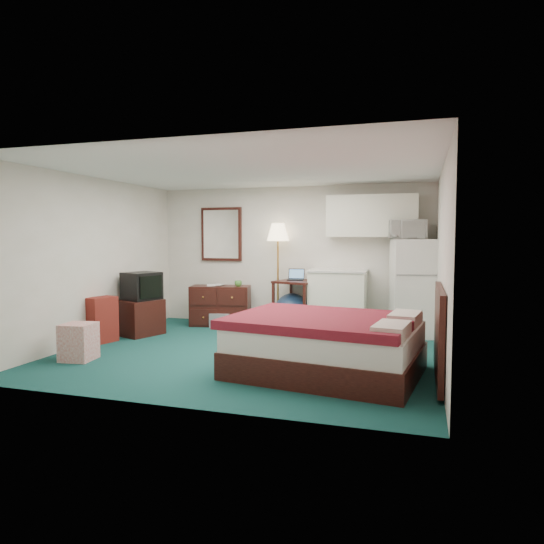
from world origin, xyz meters
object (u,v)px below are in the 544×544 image
(bed, at_px, (326,345))
(tv_stand, at_px, (140,317))
(dresser, at_px, (220,306))
(desk, at_px, (297,305))
(suitcase, at_px, (102,320))
(fridge, at_px, (412,288))
(floor_lamp, at_px, (278,275))
(kitchen_counter, at_px, (338,301))

(bed, relative_size, tv_stand, 3.32)
(tv_stand, bearing_deg, dresser, 71.53)
(desk, bearing_deg, dresser, -162.23)
(suitcase, bearing_deg, desk, 52.79)
(tv_stand, height_order, suitcase, suitcase)
(dresser, bearing_deg, fridge, -11.53)
(floor_lamp, xyz_separation_m, bed, (1.40, -2.76, -0.59))
(floor_lamp, relative_size, bed, 0.89)
(desk, relative_size, kitchen_counter, 0.83)
(suitcase, bearing_deg, tv_stand, 88.03)
(kitchen_counter, bearing_deg, floor_lamp, 171.06)
(kitchen_counter, height_order, suitcase, kitchen_counter)
(fridge, bearing_deg, dresser, 168.56)
(dresser, height_order, desk, desk)
(dresser, height_order, fridge, fridge)
(desk, height_order, bed, desk)
(fridge, bearing_deg, desk, 167.07)
(dresser, height_order, kitchen_counter, kitchen_counter)
(floor_lamp, bearing_deg, desk, -24.35)
(desk, bearing_deg, tv_stand, -136.98)
(floor_lamp, bearing_deg, dresser, -166.30)
(fridge, height_order, tv_stand, fridge)
(desk, relative_size, bed, 0.41)
(desk, bearing_deg, bed, -53.58)
(fridge, xyz_separation_m, tv_stand, (-4.26, -1.21, -0.50))
(kitchen_counter, relative_size, bed, 0.49)
(bed, bearing_deg, desk, 119.11)
(dresser, distance_m, tv_stand, 1.50)
(suitcase, bearing_deg, floor_lamp, 60.24)
(dresser, bearing_deg, floor_lamp, 1.66)
(floor_lamp, bearing_deg, tv_stand, -143.81)
(tv_stand, distance_m, suitcase, 0.72)
(fridge, height_order, bed, fridge)
(dresser, xyz_separation_m, bed, (2.42, -2.51, -0.03))
(floor_lamp, height_order, suitcase, floor_lamp)
(fridge, bearing_deg, suitcase, -169.12)
(dresser, height_order, tv_stand, dresser)
(floor_lamp, xyz_separation_m, desk, (0.41, -0.18, -0.50))
(desk, height_order, tv_stand, desk)
(fridge, relative_size, suitcase, 2.26)
(bed, height_order, tv_stand, bed)
(floor_lamp, distance_m, fridge, 2.33)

